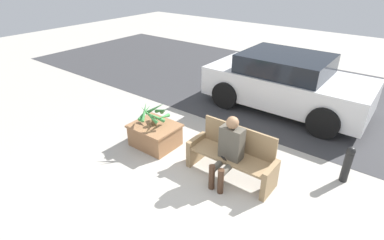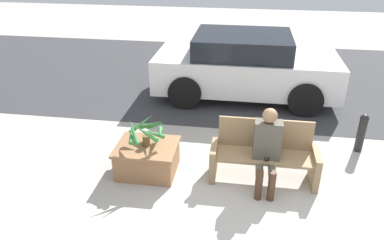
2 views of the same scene
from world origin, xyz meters
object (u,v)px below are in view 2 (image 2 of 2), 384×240
Objects in this scene: potted_plant at (146,130)px; parked_car at (245,66)px; bollard_post at (362,132)px; bench at (264,154)px; person_seated at (267,146)px; planter_box at (147,158)px.

parked_car is (1.37, 3.29, -0.01)m from potted_plant.
potted_plant is 0.90× the size of bollard_post.
bench is 0.31m from person_seated.
person_seated is 1.77× the size of bollard_post.
person_seated is at bearing -143.00° from bollard_post.
bench is at bearing -83.21° from parked_car.
person_seated is (0.02, -0.19, 0.25)m from bench.
planter_box is (-1.77, 0.07, -0.40)m from person_seated.
bollard_post is (1.61, 1.22, -0.29)m from person_seated.
planter_box is (-1.76, -0.12, -0.15)m from bench.
bollard_post is at bearing 37.00° from person_seated.
bollard_post is (1.63, 1.03, -0.04)m from bench.
planter_box is at bearing -117.56° from potted_plant.
bench is at bearing 95.62° from person_seated.
bench is 1.30× the size of person_seated.
planter_box is 1.35× the size of bollard_post.
potted_plant is at bearing -112.60° from parked_car.
person_seated is at bearing -2.31° from planter_box.
parked_car is at bearing 96.79° from bench.
bollard_post is at bearing -47.04° from parked_car.
bench is 3.22m from parked_car.
planter_box is 3.61m from parked_car.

